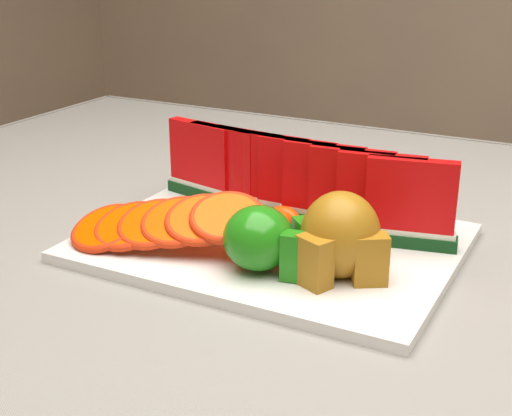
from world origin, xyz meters
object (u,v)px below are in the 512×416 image
at_px(platter, 272,243).
at_px(fork, 212,158).
at_px(apple_cluster, 266,240).
at_px(pear_cluster, 341,238).

bearing_deg(platter, fork, 132.05).
height_order(platter, apple_cluster, apple_cluster).
relative_size(pear_cluster, fork, 0.53).
bearing_deg(pear_cluster, fork, 137.11).
relative_size(platter, fork, 2.14).
relative_size(apple_cluster, pear_cluster, 1.10).
distance_m(apple_cluster, pear_cluster, 0.07).
xyz_separation_m(pear_cluster, fork, (-0.34, 0.31, -0.05)).
distance_m(apple_cluster, fork, 0.43).
height_order(platter, pear_cluster, pear_cluster).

